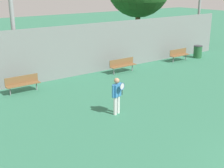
# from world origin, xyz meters

# --- Properties ---
(tennis_player) EXTENTS (0.57, 0.48, 1.61)m
(tennis_player) POSITION_xyz_m (-1.26, 7.07, 0.92)
(tennis_player) COLOR silver
(tennis_player) RESTS_ON ground_plane
(bench_courtside_near) EXTENTS (1.67, 0.40, 0.86)m
(bench_courtside_near) POSITION_xyz_m (8.17, 12.16, 0.53)
(bench_courtside_near) COLOR brown
(bench_courtside_near) RESTS_ON ground_plane
(bench_courtside_far) EXTENTS (1.75, 0.40, 0.86)m
(bench_courtside_far) POSITION_xyz_m (-3.46, 12.16, 0.53)
(bench_courtside_far) COLOR brown
(bench_courtside_far) RESTS_ON ground_plane
(bench_adjacent_court) EXTENTS (1.84, 0.40, 0.86)m
(bench_adjacent_court) POSITION_xyz_m (3.01, 12.16, 0.53)
(bench_adjacent_court) COLOR brown
(bench_adjacent_court) RESTS_ON ground_plane
(trash_bin) EXTENTS (0.65, 0.65, 0.92)m
(trash_bin) POSITION_xyz_m (10.12, 12.05, 0.46)
(trash_bin) COLOR #235B33
(trash_bin) RESTS_ON ground_plane
(back_fence) EXTENTS (25.94, 0.06, 3.07)m
(back_fence) POSITION_xyz_m (0.00, 13.22, 1.53)
(back_fence) COLOR gray
(back_fence) RESTS_ON ground_plane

